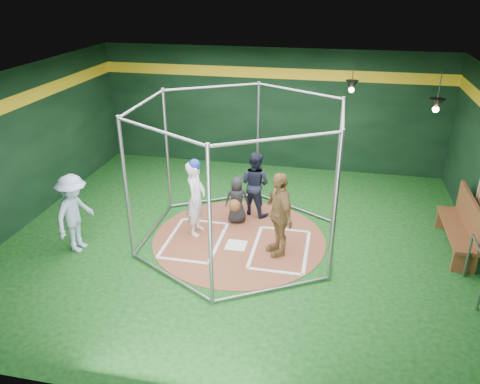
% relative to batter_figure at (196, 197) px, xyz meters
% --- Properties ---
extents(room_shell, '(10.10, 9.10, 3.53)m').
position_rel_batter_figure_xyz_m(room_shell, '(0.98, -0.08, 0.86)').
color(room_shell, '#0D390E').
rests_on(room_shell, ground).
extents(clay_disc, '(3.80, 3.80, 0.01)m').
position_rel_batter_figure_xyz_m(clay_disc, '(0.98, -0.09, -0.89)').
color(clay_disc, brown).
rests_on(clay_disc, ground).
extents(home_plate, '(0.43, 0.43, 0.01)m').
position_rel_batter_figure_xyz_m(home_plate, '(0.98, -0.39, -0.87)').
color(home_plate, white).
rests_on(home_plate, clay_disc).
extents(batter_box_left, '(1.17, 1.77, 0.01)m').
position_rel_batter_figure_xyz_m(batter_box_left, '(0.03, -0.34, -0.87)').
color(batter_box_left, white).
rests_on(batter_box_left, clay_disc).
extents(batter_box_right, '(1.17, 1.77, 0.01)m').
position_rel_batter_figure_xyz_m(batter_box_right, '(1.93, -0.34, -0.87)').
color(batter_box_right, white).
rests_on(batter_box_right, clay_disc).
extents(batting_cage, '(4.05, 4.67, 3.00)m').
position_rel_batter_figure_xyz_m(batting_cage, '(0.98, -0.09, 0.61)').
color(batting_cage, gray).
rests_on(batting_cage, ground).
extents(pendant_lamp_near, '(0.34, 0.34, 0.90)m').
position_rel_batter_figure_xyz_m(pendant_lamp_near, '(3.18, 3.51, 1.85)').
color(pendant_lamp_near, black).
rests_on(pendant_lamp_near, room_shell).
extents(pendant_lamp_far, '(0.34, 0.34, 0.90)m').
position_rel_batter_figure_xyz_m(pendant_lamp_far, '(4.98, 1.91, 1.85)').
color(pendant_lamp_far, black).
rests_on(pendant_lamp_far, room_shell).
extents(batter_figure, '(0.42, 0.63, 1.77)m').
position_rel_batter_figure_xyz_m(batter_figure, '(0.00, 0.00, 0.00)').
color(batter_figure, white).
rests_on(batter_figure, clay_disc).
extents(visitor_leopard, '(0.93, 1.13, 1.80)m').
position_rel_batter_figure_xyz_m(visitor_leopard, '(1.89, -0.46, 0.02)').
color(visitor_leopard, '#AA8249').
rests_on(visitor_leopard, clay_disc).
extents(catcher_figure, '(0.62, 0.63, 1.13)m').
position_rel_batter_figure_xyz_m(catcher_figure, '(0.77, 0.67, -0.32)').
color(catcher_figure, black).
rests_on(catcher_figure, clay_disc).
extents(umpire, '(0.94, 0.85, 1.57)m').
position_rel_batter_figure_xyz_m(umpire, '(1.10, 1.19, -0.09)').
color(umpire, black).
rests_on(umpire, clay_disc).
extents(bystander_blue, '(0.74, 1.15, 1.70)m').
position_rel_batter_figure_xyz_m(bystander_blue, '(-2.25, -1.18, -0.04)').
color(bystander_blue, '#9AB3CC').
rests_on(bystander_blue, ground).
extents(dugout_bench, '(0.47, 2.03, 1.18)m').
position_rel_batter_figure_xyz_m(dugout_bench, '(5.63, 0.46, -0.29)').
color(dugout_bench, brown).
rests_on(dugout_bench, ground).
extents(steel_railing, '(0.05, 1.08, 0.93)m').
position_rel_batter_figure_xyz_m(steel_railing, '(5.53, -1.09, -0.27)').
color(steel_railing, gray).
rests_on(steel_railing, ground).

